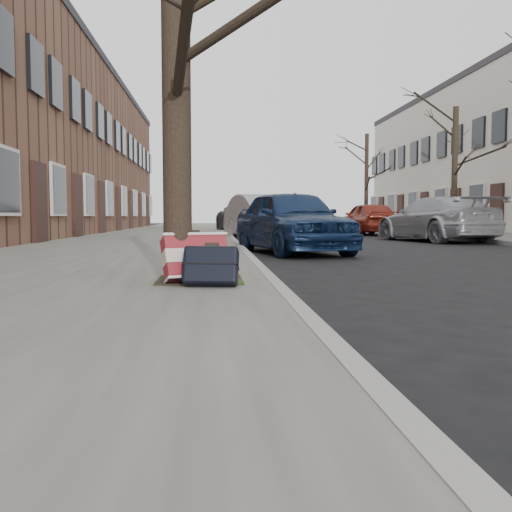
{
  "coord_description": "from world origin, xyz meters",
  "views": [
    {
      "loc": [
        -1.87,
        -4.55,
        0.77
      ],
      "look_at": [
        -1.46,
        0.8,
        0.39
      ],
      "focal_mm": 40.0,
      "sensor_mm": 36.0,
      "label": 1
    }
  ],
  "objects": [
    {
      "name": "street_tree",
      "position": [
        -2.21,
        1.04,
        2.69
      ],
      "size": [
        0.28,
        0.28,
        5.14
      ],
      "primitive_type": "cylinder",
      "color": "black",
      "rests_on": "near_sidewalk"
    },
    {
      "name": "ground",
      "position": [
        0.0,
        0.0,
        0.0
      ],
      "size": [
        120.0,
        120.0,
        0.0
      ],
      "primitive_type": "plane",
      "color": "black",
      "rests_on": "ground"
    },
    {
      "name": "near_sidewalk",
      "position": [
        -3.7,
        15.0,
        0.06
      ],
      "size": [
        5.0,
        70.0,
        0.12
      ],
      "primitive_type": "cube",
      "color": "gray",
      "rests_on": "ground"
    },
    {
      "name": "suitcase_navy",
      "position": [
        -1.89,
        0.67,
        0.32
      ],
      "size": [
        0.54,
        0.37,
        0.39
      ],
      "primitive_type": "cube",
      "rotation": [
        -0.42,
        0.0,
        -0.15
      ],
      "color": "black",
      "rests_on": "near_sidewalk"
    },
    {
      "name": "car_near_front",
      "position": [
        -0.23,
        7.16,
        0.67
      ],
      "size": [
        2.42,
        4.19,
        1.34
      ],
      "primitive_type": "imported",
      "rotation": [
        0.0,
        0.0,
        0.22
      ],
      "color": "#112344",
      "rests_on": "ground"
    },
    {
      "name": "car_near_back",
      "position": [
        -0.15,
        21.81,
        0.67
      ],
      "size": [
        3.25,
        5.22,
        1.35
      ],
      "primitive_type": "imported",
      "rotation": [
        0.0,
        0.0,
        0.22
      ],
      "color": "#3E3F43",
      "rests_on": "ground"
    },
    {
      "name": "tree_far_c",
      "position": [
        7.2,
        28.6,
        2.85
      ],
      "size": [
        0.23,
        0.23,
        5.47
      ],
      "primitive_type": "cylinder",
      "color": "black",
      "rests_on": "far_sidewalk"
    },
    {
      "name": "car_near_mid",
      "position": [
        -0.2,
        13.47,
        0.73
      ],
      "size": [
        2.58,
        4.69,
        1.46
      ],
      "primitive_type": "imported",
      "rotation": [
        0.0,
        0.0,
        0.25
      ],
      "color": "#A0A2A8",
      "rests_on": "ground"
    },
    {
      "name": "suitcase_red",
      "position": [
        -2.03,
        0.98,
        0.36
      ],
      "size": [
        0.7,
        0.53,
        0.48
      ],
      "primitive_type": "cube",
      "rotation": [
        -0.42,
        0.0,
        0.34
      ],
      "color": "maroon",
      "rests_on": "near_sidewalk"
    },
    {
      "name": "dirt_patch",
      "position": [
        -2.0,
        1.2,
        0.13
      ],
      "size": [
        0.85,
        0.85,
        0.02
      ],
      "primitive_type": "cube",
      "color": "black",
      "rests_on": "near_sidewalk"
    },
    {
      "name": "car_far_front",
      "position": [
        4.85,
        12.21,
        0.67
      ],
      "size": [
        2.76,
        4.9,
        1.34
      ],
      "primitive_type": "imported",
      "rotation": [
        0.0,
        0.0,
        3.34
      ],
      "color": "#94969B",
      "rests_on": "ground"
    },
    {
      "name": "car_far_back",
      "position": [
        4.53,
        18.59,
        0.67
      ],
      "size": [
        1.91,
        4.06,
        1.34
      ],
      "primitive_type": "imported",
      "rotation": [
        0.0,
        0.0,
        3.23
      ],
      "color": "maroon",
      "rests_on": "ground"
    },
    {
      "name": "far_sidewalk",
      "position": [
        7.8,
        15.0,
        0.06
      ],
      "size": [
        4.0,
        70.0,
        0.12
      ],
      "primitive_type": "cube",
      "color": "slate",
      "rests_on": "ground"
    },
    {
      "name": "tree_far_b",
      "position": [
        7.2,
        16.32,
        2.48
      ],
      "size": [
        0.22,
        0.22,
        4.72
      ],
      "primitive_type": "cylinder",
      "color": "black",
      "rests_on": "far_sidewalk"
    }
  ]
}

